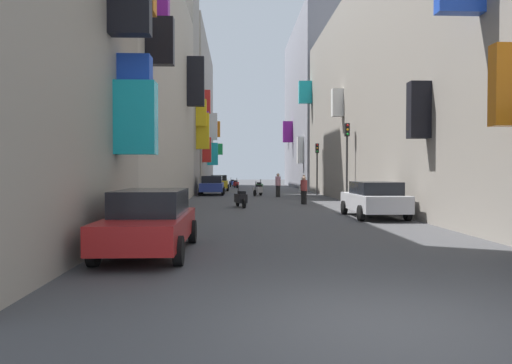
{
  "coord_description": "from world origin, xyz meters",
  "views": [
    {
      "loc": [
        -1.84,
        -5.65,
        1.88
      ],
      "look_at": [
        -0.61,
        22.95,
        1.22
      ],
      "focal_mm": 33.03,
      "sensor_mm": 36.0,
      "label": 1
    }
  ],
  "objects": [
    {
      "name": "parked_car_red",
      "position": [
        -3.8,
        5.23,
        0.76
      ],
      "size": [
        1.84,
        4.5,
        1.44
      ],
      "color": "#B21E1E",
      "rests_on": "ground"
    },
    {
      "name": "parked_car_yellow",
      "position": [
        -3.45,
        39.81,
        0.79
      ],
      "size": [
        1.85,
        4.35,
        1.5
      ],
      "color": "gold",
      "rests_on": "ground"
    },
    {
      "name": "traffic_light_near_corner",
      "position": [
        4.58,
        31.26,
        2.78
      ],
      "size": [
        0.26,
        0.34,
        4.06
      ],
      "color": "#2D2D2D",
      "rests_on": "ground"
    },
    {
      "name": "parked_car_black",
      "position": [
        -3.82,
        48.79,
        0.75
      ],
      "size": [
        1.9,
        4.38,
        1.43
      ],
      "color": "black",
      "rests_on": "ground"
    },
    {
      "name": "scooter_black",
      "position": [
        -1.58,
        18.77,
        0.46
      ],
      "size": [
        0.69,
        1.94,
        1.13
      ],
      "color": "black",
      "rests_on": "ground"
    },
    {
      "name": "building_left_mid_a",
      "position": [
        -7.99,
        19.78,
        6.33
      ],
      "size": [
        7.11,
        20.07,
        12.66
      ],
      "color": "#B2A899",
      "rests_on": "ground"
    },
    {
      "name": "parked_car_blue",
      "position": [
        -3.73,
        31.85,
        0.78
      ],
      "size": [
        1.95,
        4.15,
        1.5
      ],
      "color": "navy",
      "rests_on": "ground"
    },
    {
      "name": "scooter_red",
      "position": [
        -1.82,
        46.9,
        0.46
      ],
      "size": [
        0.63,
        1.78,
        1.13
      ],
      "color": "red",
      "rests_on": "ground"
    },
    {
      "name": "building_left_far",
      "position": [
        -7.99,
        48.67,
        8.2
      ],
      "size": [
        7.39,
        22.67,
        16.42
      ],
      "color": "gray",
      "rests_on": "ground"
    },
    {
      "name": "building_right_mid_b",
      "position": [
        7.99,
        49.55,
        9.39
      ],
      "size": [
        7.17,
        20.9,
        18.79
      ],
      "color": "gray",
      "rests_on": "ground"
    },
    {
      "name": "parked_car_silver",
      "position": [
        3.75,
        13.12,
        0.77
      ],
      "size": [
        1.97,
        4.13,
        1.45
      ],
      "color": "#B7B7BC",
      "rests_on": "ground"
    },
    {
      "name": "ground_plane",
      "position": [
        0.0,
        30.0,
        0.0
      ],
      "size": [
        140.0,
        140.0,
        0.0
      ],
      "primitive_type": "plane",
      "color": "#424244"
    },
    {
      "name": "scooter_blue",
      "position": [
        -2.31,
        51.08,
        0.46
      ],
      "size": [
        0.67,
        1.94,
        1.13
      ],
      "color": "#2D4CAD",
      "rests_on": "ground"
    },
    {
      "name": "building_left_mid_b",
      "position": [
        -7.98,
        32.73,
        10.33
      ],
      "size": [
        7.03,
        5.81,
        20.72
      ],
      "color": "gray",
      "rests_on": "ground"
    },
    {
      "name": "building_right_near",
      "position": [
        7.99,
        18.81,
        6.46
      ],
      "size": [
        7.31,
        37.63,
        12.93
      ],
      "color": "gray",
      "rests_on": "ground"
    },
    {
      "name": "pedestrian_crossing",
      "position": [
        4.16,
        35.66,
        0.78
      ],
      "size": [
        0.45,
        0.45,
        1.57
      ],
      "color": "#363636",
      "rests_on": "ground"
    },
    {
      "name": "pedestrian_near_left",
      "position": [
        1.22,
        28.3,
        0.86
      ],
      "size": [
        0.54,
        0.54,
        1.72
      ],
      "color": "black",
      "rests_on": "ground"
    },
    {
      "name": "scooter_green",
      "position": [
        0.38,
        38.24,
        0.46
      ],
      "size": [
        0.7,
        1.77,
        1.13
      ],
      "color": "#287F3D",
      "rests_on": "ground"
    },
    {
      "name": "scooter_silver",
      "position": [
        -0.16,
        30.06,
        0.46
      ],
      "size": [
        0.8,
        1.66,
        1.13
      ],
      "color": "#ADADB2",
      "rests_on": "ground"
    },
    {
      "name": "scooter_white",
      "position": [
        3.41,
        30.87,
        0.46
      ],
      "size": [
        0.45,
        1.97,
        1.13
      ],
      "color": "silver",
      "rests_on": "ground"
    },
    {
      "name": "pedestrian_near_right",
      "position": [
        2.02,
        20.84,
        0.78
      ],
      "size": [
        0.53,
        0.53,
        1.58
      ],
      "color": "black",
      "rests_on": "ground"
    },
    {
      "name": "traffic_light_far_corner",
      "position": [
        4.56,
        21.18,
        3.13
      ],
      "size": [
        0.26,
        0.34,
        4.63
      ],
      "color": "#2D2D2D",
      "rests_on": "ground"
    }
  ]
}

